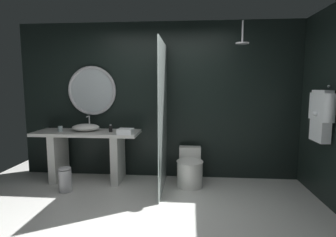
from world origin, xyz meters
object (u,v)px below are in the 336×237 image
(soap_dispenser, at_px, (111,129))
(folded_hand_towel, at_px, (125,131))
(tumbler_cup, at_px, (60,129))
(toilet, at_px, (190,169))
(vessel_sink, at_px, (86,127))
(rain_shower_head, at_px, (242,41))
(hanging_bathrobe, at_px, (321,113))
(waste_bin, at_px, (65,179))
(round_wall_mirror, at_px, (92,91))

(soap_dispenser, height_order, folded_hand_towel, soap_dispenser)
(folded_hand_towel, bearing_deg, soap_dispenser, 150.03)
(tumbler_cup, bearing_deg, toilet, -0.66)
(vessel_sink, relative_size, rain_shower_head, 1.33)
(hanging_bathrobe, bearing_deg, waste_bin, 179.13)
(toilet, height_order, folded_hand_towel, folded_hand_towel)
(round_wall_mirror, distance_m, folded_hand_towel, 1.03)
(soap_dispenser, xyz_separation_m, rain_shower_head, (2.01, -0.05, 1.33))
(rain_shower_head, relative_size, toilet, 0.57)
(toilet, relative_size, waste_bin, 1.54)
(round_wall_mirror, bearing_deg, waste_bin, -101.91)
(round_wall_mirror, relative_size, waste_bin, 2.18)
(rain_shower_head, distance_m, folded_hand_towel, 2.19)
(tumbler_cup, height_order, rain_shower_head, rain_shower_head)
(waste_bin, bearing_deg, vessel_sink, 76.67)
(vessel_sink, height_order, tumbler_cup, vessel_sink)
(vessel_sink, height_order, hanging_bathrobe, hanging_bathrobe)
(vessel_sink, relative_size, soap_dispenser, 3.54)
(tumbler_cup, relative_size, rain_shower_head, 0.26)
(soap_dispenser, relative_size, toilet, 0.22)
(tumbler_cup, distance_m, hanging_bathrobe, 3.85)
(tumbler_cup, bearing_deg, hanging_bathrobe, -7.60)
(toilet, bearing_deg, waste_bin, -166.83)
(vessel_sink, distance_m, round_wall_mirror, 0.64)
(toilet, distance_m, waste_bin, 1.88)
(tumbler_cup, relative_size, waste_bin, 0.23)
(vessel_sink, bearing_deg, hanging_bathrobe, -9.79)
(waste_bin, distance_m, folded_hand_towel, 1.12)
(rain_shower_head, xyz_separation_m, waste_bin, (-2.58, -0.42, -2.02))
(soap_dispenser, xyz_separation_m, toilet, (1.27, -0.04, -0.63))
(hanging_bathrobe, bearing_deg, folded_hand_towel, 172.45)
(rain_shower_head, bearing_deg, hanging_bathrobe, -26.22)
(waste_bin, bearing_deg, soap_dispenser, 39.49)
(rain_shower_head, bearing_deg, soap_dispenser, 178.64)
(waste_bin, bearing_deg, toilet, 13.17)
(hanging_bathrobe, bearing_deg, soap_dispenser, 170.09)
(round_wall_mirror, distance_m, hanging_bathrobe, 3.48)
(soap_dispenser, height_order, round_wall_mirror, round_wall_mirror)
(round_wall_mirror, bearing_deg, folded_hand_towel, -34.69)
(tumbler_cup, distance_m, round_wall_mirror, 0.81)
(round_wall_mirror, bearing_deg, vessel_sink, -98.68)
(round_wall_mirror, height_order, hanging_bathrobe, round_wall_mirror)
(tumbler_cup, relative_size, round_wall_mirror, 0.11)
(hanging_bathrobe, height_order, waste_bin, hanging_bathrobe)
(soap_dispenser, relative_size, folded_hand_towel, 0.56)
(round_wall_mirror, height_order, toilet, round_wall_mirror)
(vessel_sink, bearing_deg, folded_hand_towel, -17.87)
(round_wall_mirror, height_order, folded_hand_towel, round_wall_mirror)
(soap_dispenser, bearing_deg, toilet, -1.60)
(toilet, bearing_deg, tumbler_cup, 179.34)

